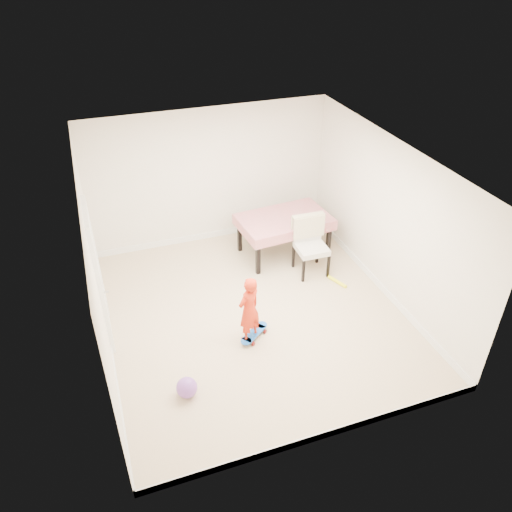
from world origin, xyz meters
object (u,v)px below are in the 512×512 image
object	(u,v)px
dining_chair	(312,247)
skateboard	(254,335)
child	(249,311)
balloon	(187,388)
dining_table	(284,235)

from	to	relation	value
dining_chair	skateboard	bearing A→B (deg)	-138.11
child	balloon	size ratio (longest dim) A/B	3.89
dining_table	child	bearing A→B (deg)	-128.98
dining_chair	child	distance (m)	2.07
skateboard	balloon	size ratio (longest dim) A/B	2.10
child	skateboard	bearing A→B (deg)	171.72
dining_table	balloon	bearing A→B (deg)	-136.94
child	balloon	world-z (taller)	child
skateboard	child	bearing A→B (deg)	162.76
dining_chair	balloon	xyz separation A→B (m)	(-2.71, -2.04, -0.38)
skateboard	child	xyz separation A→B (m)	(-0.09, -0.03, 0.50)
dining_table	skateboard	xyz separation A→B (m)	(-1.29, -2.02, -0.34)
balloon	child	bearing A→B (deg)	33.22
dining_table	dining_chair	bearing A→B (deg)	-78.74
dining_table	balloon	xyz separation A→B (m)	(-2.49, -2.78, -0.24)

